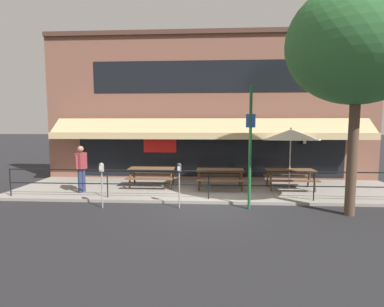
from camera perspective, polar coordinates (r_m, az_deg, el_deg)
ground_plane at (r=9.91m, az=3.15°, el=-9.63°), size 120.00×120.00×0.00m
patio_deck at (r=11.84m, az=3.21°, el=-6.82°), size 15.00×4.00×0.10m
restaurant_building at (r=13.79m, az=3.33°, el=8.73°), size 15.00×1.60×6.72m
patio_railing at (r=10.02m, az=3.19°, el=-4.77°), size 13.84×0.04×0.97m
picnic_table_left at (r=11.98m, az=-7.67°, el=-3.51°), size 1.80×1.42×0.76m
picnic_table_centre at (r=11.60m, az=5.36°, el=-3.80°), size 1.80×1.42×0.76m
picnic_table_right at (r=12.08m, az=18.25°, el=-3.68°), size 1.80×1.42×0.76m
patio_umbrella_right at (r=12.07m, az=18.30°, el=3.35°), size 2.14×2.14×2.38m
pedestrian_walking at (r=11.68m, az=-20.36°, el=-2.33°), size 0.31×0.61×1.71m
parking_meter_near at (r=9.66m, az=-16.85°, el=-3.31°), size 0.15×0.16×1.42m
parking_meter_far at (r=9.21m, az=-2.46°, el=-3.50°), size 0.15×0.16×1.42m
street_sign_pole at (r=9.21m, az=11.02°, el=1.34°), size 0.28×0.09×3.76m
street_tree_curbside at (r=9.81m, az=30.02°, el=19.03°), size 3.90×3.51×7.04m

